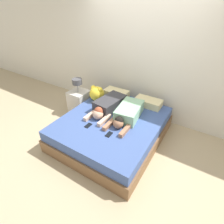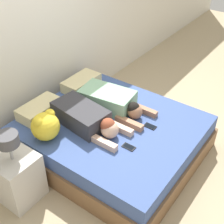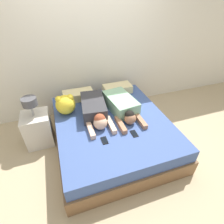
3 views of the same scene
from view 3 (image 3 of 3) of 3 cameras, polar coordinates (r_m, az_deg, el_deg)
ground_plane at (r=3.05m, az=0.00°, el=-9.32°), size 12.00×12.00×0.00m
wall_back at (r=3.37m, az=-6.78°, el=20.85°), size 12.00×0.06×2.60m
bed at (r=2.89m, az=0.00°, el=-6.17°), size 1.76×2.00×0.46m
pillow_head_left at (r=3.28m, az=-10.95°, el=5.42°), size 0.54×0.29×0.15m
pillow_head_right at (r=3.44m, az=1.77°, el=7.61°), size 0.54×0.29×0.15m
person_left at (r=2.77m, az=-5.64°, el=0.67°), size 0.44×0.96×0.23m
person_right at (r=2.87m, az=3.31°, el=2.02°), size 0.46×0.97×0.23m
cell_phone_left at (r=2.40m, az=-2.49°, el=-9.26°), size 0.08×0.14×0.01m
cell_phone_right at (r=2.51m, az=7.23°, el=-7.00°), size 0.08×0.14×0.01m
plush_toy at (r=2.89m, az=-14.95°, el=2.48°), size 0.31×0.31×0.33m
nightstand at (r=3.08m, az=-23.07°, el=-4.66°), size 0.41×0.41×0.86m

